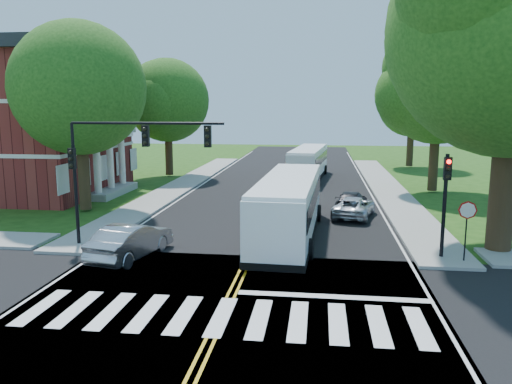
% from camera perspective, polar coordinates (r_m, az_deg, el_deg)
% --- Properties ---
extents(ground, '(140.00, 140.00, 0.00)m').
position_cam_1_polar(ground, '(16.55, -3.64, -13.35)').
color(ground, '#1E4511').
rests_on(ground, ground).
extents(road, '(14.00, 96.00, 0.01)m').
position_cam_1_polar(road, '(33.69, 2.16, -1.32)').
color(road, black).
rests_on(road, ground).
extents(cross_road, '(60.00, 12.00, 0.01)m').
position_cam_1_polar(cross_road, '(16.54, -3.64, -13.33)').
color(cross_road, black).
rests_on(cross_road, ground).
extents(center_line, '(0.36, 70.00, 0.01)m').
position_cam_1_polar(center_line, '(37.61, 2.71, -0.14)').
color(center_line, gold).
rests_on(center_line, road).
extents(edge_line_w, '(0.12, 70.00, 0.01)m').
position_cam_1_polar(edge_line_w, '(38.74, -7.36, 0.08)').
color(edge_line_w, silver).
rests_on(edge_line_w, road).
extents(edge_line_e, '(0.12, 70.00, 0.01)m').
position_cam_1_polar(edge_line_e, '(37.69, 13.07, -0.37)').
color(edge_line_e, silver).
rests_on(edge_line_e, road).
extents(crosswalk, '(12.60, 3.00, 0.01)m').
position_cam_1_polar(crosswalk, '(16.09, -3.98, -13.99)').
color(crosswalk, silver).
rests_on(crosswalk, road).
extents(stop_bar, '(6.60, 0.40, 0.01)m').
position_cam_1_polar(stop_bar, '(17.76, 8.78, -11.73)').
color(stop_bar, silver).
rests_on(stop_bar, road).
extents(sidewalk_nw, '(2.60, 40.00, 0.15)m').
position_cam_1_polar(sidewalk_nw, '(41.98, -8.31, 0.89)').
color(sidewalk_nw, gray).
rests_on(sidewalk_nw, ground).
extents(sidewalk_ne, '(2.60, 40.00, 0.15)m').
position_cam_1_polar(sidewalk_ne, '(40.79, 14.76, 0.41)').
color(sidewalk_ne, gray).
rests_on(sidewalk_ne, ground).
extents(tree_west_near, '(8.00, 8.00, 11.40)m').
position_cam_1_polar(tree_west_near, '(32.35, -19.59, 11.06)').
color(tree_west_near, '#372216').
rests_on(tree_west_near, ground).
extents(tree_west_far, '(7.60, 7.60, 10.67)m').
position_cam_1_polar(tree_west_far, '(47.05, -10.09, 10.25)').
color(tree_west_far, '#372216').
rests_on(tree_west_far, ground).
extents(tree_east_mid, '(8.40, 8.40, 11.93)m').
position_cam_1_polar(tree_east_mid, '(39.88, 20.09, 11.17)').
color(tree_east_mid, '#372216').
rests_on(tree_east_mid, ground).
extents(tree_east_far, '(7.20, 7.20, 10.34)m').
position_cam_1_polar(tree_east_far, '(55.75, 17.44, 9.73)').
color(tree_east_far, '#372216').
rests_on(tree_east_far, ground).
extents(signal_nw, '(7.15, 0.46, 5.66)m').
position_cam_1_polar(signal_nw, '(23.20, -15.06, 4.22)').
color(signal_nw, black).
rests_on(signal_nw, ground).
extents(signal_ne, '(0.30, 0.46, 4.40)m').
position_cam_1_polar(signal_ne, '(22.29, 20.85, 0.03)').
color(signal_ne, black).
rests_on(signal_ne, ground).
extents(stop_sign, '(0.76, 0.08, 2.53)m').
position_cam_1_polar(stop_sign, '(22.22, 22.98, -2.59)').
color(stop_sign, black).
rests_on(stop_sign, ground).
extents(bus_lead, '(3.24, 11.90, 3.05)m').
position_cam_1_polar(bus_lead, '(24.77, 3.76, -1.58)').
color(bus_lead, white).
rests_on(bus_lead, road).
extents(bus_follow, '(3.46, 11.05, 2.81)m').
position_cam_1_polar(bus_follow, '(45.09, 6.02, 3.37)').
color(bus_follow, white).
rests_on(bus_follow, road).
extents(hatchback, '(2.52, 4.83, 1.51)m').
position_cam_1_polar(hatchback, '(22.26, -14.10, -5.43)').
color(hatchback, '#A5A7AC').
rests_on(hatchback, road).
extents(suv, '(2.98, 4.72, 1.21)m').
position_cam_1_polar(suv, '(30.03, 11.14, -1.68)').
color(suv, silver).
rests_on(suv, road).
extents(dark_sedan, '(2.40, 4.20, 1.15)m').
position_cam_1_polar(dark_sedan, '(32.24, 10.83, -0.95)').
color(dark_sedan, black).
rests_on(dark_sedan, road).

